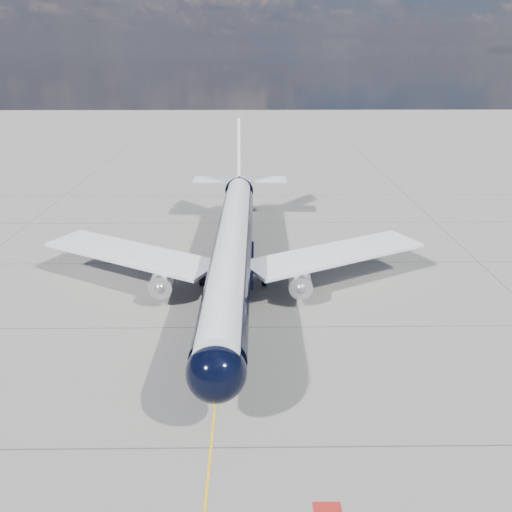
{
  "coord_description": "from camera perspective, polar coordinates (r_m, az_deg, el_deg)",
  "views": [
    {
      "loc": [
        2.6,
        -29.83,
        23.57
      ],
      "look_at": [
        3.15,
        17.48,
        4.0
      ],
      "focal_mm": 35.0,
      "sensor_mm": 36.0,
      "label": 1
    }
  ],
  "objects": [
    {
      "name": "main_airliner",
      "position": [
        52.77,
        -2.68,
        1.4
      ],
      "size": [
        42.31,
        51.4,
        14.87
      ],
      "rotation": [
        0.0,
        0.0,
        -0.02
      ],
      "color": "black",
      "rests_on": "ground"
    },
    {
      "name": "ground",
      "position": [
        64.36,
        -2.93,
        0.96
      ],
      "size": [
        320.0,
        320.0,
        0.0
      ],
      "primitive_type": "plane",
      "color": "gray",
      "rests_on": "ground"
    },
    {
      "name": "taxiway_centerline",
      "position": [
        59.73,
        -3.1,
        -0.8
      ],
      "size": [
        0.16,
        160.0,
        0.01
      ],
      "primitive_type": "cube",
      "color": "#F1AB0C",
      "rests_on": "ground"
    }
  ]
}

